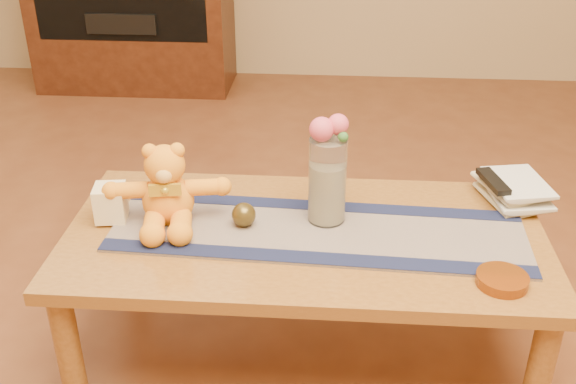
# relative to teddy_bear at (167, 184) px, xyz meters

# --- Properties ---
(floor) EXTENTS (5.50, 5.50, 0.00)m
(floor) POSITION_rel_teddy_bear_xyz_m (0.41, -0.03, -0.58)
(floor) COLOR brown
(floor) RESTS_ON ground
(coffee_table_top) EXTENTS (1.40, 0.70, 0.04)m
(coffee_table_top) POSITION_rel_teddy_bear_xyz_m (0.41, -0.03, -0.15)
(coffee_table_top) COLOR brown
(coffee_table_top) RESTS_ON floor
(table_leg_fl) EXTENTS (0.07, 0.07, 0.41)m
(table_leg_fl) POSITION_rel_teddy_bear_xyz_m (-0.23, -0.32, -0.37)
(table_leg_fl) COLOR brown
(table_leg_fl) RESTS_ON floor
(table_leg_fr) EXTENTS (0.07, 0.07, 0.41)m
(table_leg_fr) POSITION_rel_teddy_bear_xyz_m (1.05, -0.32, -0.37)
(table_leg_fr) COLOR brown
(table_leg_fr) RESTS_ON floor
(table_leg_bl) EXTENTS (0.07, 0.07, 0.41)m
(table_leg_bl) POSITION_rel_teddy_bear_xyz_m (-0.23, 0.26, -0.37)
(table_leg_bl) COLOR brown
(table_leg_bl) RESTS_ON floor
(table_leg_br) EXTENTS (0.07, 0.07, 0.41)m
(table_leg_br) POSITION_rel_teddy_bear_xyz_m (1.05, 0.26, -0.37)
(table_leg_br) COLOR brown
(table_leg_br) RESTS_ON floor
(persian_runner) EXTENTS (1.21, 0.40, 0.01)m
(persian_runner) POSITION_rel_teddy_bear_xyz_m (0.44, -0.03, -0.12)
(persian_runner) COLOR #191946
(persian_runner) RESTS_ON coffee_table_top
(runner_border_near) EXTENTS (1.20, 0.11, 0.00)m
(runner_border_near) POSITION_rel_teddy_bear_xyz_m (0.44, -0.18, -0.12)
(runner_border_near) COLOR #13193B
(runner_border_near) RESTS_ON persian_runner
(runner_border_far) EXTENTS (1.20, 0.11, 0.00)m
(runner_border_far) POSITION_rel_teddy_bear_xyz_m (0.45, 0.11, -0.12)
(runner_border_far) COLOR #13193B
(runner_border_far) RESTS_ON persian_runner
(teddy_bear) EXTENTS (0.39, 0.34, 0.23)m
(teddy_bear) POSITION_rel_teddy_bear_xyz_m (0.00, 0.00, 0.00)
(teddy_bear) COLOR orange
(teddy_bear) RESTS_ON persian_runner
(pillar_candle) EXTENTS (0.10, 0.10, 0.11)m
(pillar_candle) POSITION_rel_teddy_bear_xyz_m (-0.17, -0.01, -0.06)
(pillar_candle) COLOR beige
(pillar_candle) RESTS_ON persian_runner
(candle_wick) EXTENTS (0.00, 0.00, 0.01)m
(candle_wick) POSITION_rel_teddy_bear_xyz_m (-0.17, -0.01, -0.01)
(candle_wick) COLOR black
(candle_wick) RESTS_ON pillar_candle
(glass_vase) EXTENTS (0.11, 0.11, 0.26)m
(glass_vase) POSITION_rel_teddy_bear_xyz_m (0.47, 0.03, 0.01)
(glass_vase) COLOR silver
(glass_vase) RESTS_ON persian_runner
(potpourri_fill) EXTENTS (0.09, 0.09, 0.18)m
(potpourri_fill) POSITION_rel_teddy_bear_xyz_m (0.47, 0.03, -0.03)
(potpourri_fill) COLOR beige
(potpourri_fill) RESTS_ON glass_vase
(rose_left) EXTENTS (0.07, 0.07, 0.07)m
(rose_left) POSITION_rel_teddy_bear_xyz_m (0.45, 0.02, 0.18)
(rose_left) COLOR #D54B66
(rose_left) RESTS_ON glass_vase
(rose_right) EXTENTS (0.06, 0.06, 0.06)m
(rose_right) POSITION_rel_teddy_bear_xyz_m (0.49, 0.04, 0.19)
(rose_right) COLOR #D54B66
(rose_right) RESTS_ON glass_vase
(blue_flower_back) EXTENTS (0.04, 0.04, 0.04)m
(blue_flower_back) POSITION_rel_teddy_bear_xyz_m (0.48, 0.07, 0.17)
(blue_flower_back) COLOR #5463B7
(blue_flower_back) RESTS_ON glass_vase
(blue_flower_side) EXTENTS (0.04, 0.04, 0.04)m
(blue_flower_side) POSITION_rel_teddy_bear_xyz_m (0.44, 0.05, 0.16)
(blue_flower_side) COLOR #5463B7
(blue_flower_side) RESTS_ON glass_vase
(leaf_sprig) EXTENTS (0.03, 0.03, 0.03)m
(leaf_sprig) POSITION_rel_teddy_bear_xyz_m (0.51, 0.01, 0.16)
(leaf_sprig) COLOR #33662D
(leaf_sprig) RESTS_ON glass_vase
(bronze_ball) EXTENTS (0.09, 0.09, 0.07)m
(bronze_ball) POSITION_rel_teddy_bear_xyz_m (0.23, -0.02, -0.08)
(bronze_ball) COLOR #4A3C18
(bronze_ball) RESTS_ON persian_runner
(book_bottom) EXTENTS (0.22, 0.26, 0.02)m
(book_bottom) POSITION_rel_teddy_bear_xyz_m (0.97, 0.18, -0.11)
(book_bottom) COLOR beige
(book_bottom) RESTS_ON coffee_table_top
(book_lower) EXTENTS (0.20, 0.25, 0.02)m
(book_lower) POSITION_rel_teddy_bear_xyz_m (0.98, 0.18, -0.10)
(book_lower) COLOR beige
(book_lower) RESTS_ON book_bottom
(book_upper) EXTENTS (0.23, 0.27, 0.02)m
(book_upper) POSITION_rel_teddy_bear_xyz_m (0.96, 0.18, -0.08)
(book_upper) COLOR beige
(book_upper) RESTS_ON book_lower
(book_top) EXTENTS (0.20, 0.25, 0.02)m
(book_top) POSITION_rel_teddy_bear_xyz_m (0.98, 0.18, -0.06)
(book_top) COLOR beige
(book_top) RESTS_ON book_upper
(tv_remote) EXTENTS (0.08, 0.17, 0.02)m
(tv_remote) POSITION_rel_teddy_bear_xyz_m (0.97, 0.17, -0.04)
(tv_remote) COLOR black
(tv_remote) RESTS_ON book_top
(amber_dish) EXTENTS (0.15, 0.15, 0.03)m
(amber_dish) POSITION_rel_teddy_bear_xyz_m (0.93, -0.25, -0.11)
(amber_dish) COLOR #BF5914
(amber_dish) RESTS_ON coffee_table_top
(stereo_lower) EXTENTS (0.42, 0.28, 0.12)m
(stereo_lower) POSITION_rel_teddy_bear_xyz_m (-0.79, 2.32, -0.11)
(stereo_lower) COLOR black
(stereo_lower) RESTS_ON media_cabinet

